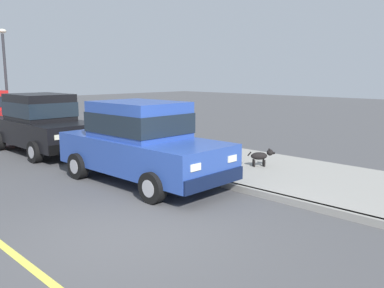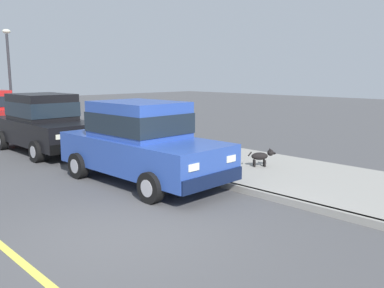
{
  "view_description": "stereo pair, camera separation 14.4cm",
  "coord_description": "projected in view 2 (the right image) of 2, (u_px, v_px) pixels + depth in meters",
  "views": [
    {
      "loc": [
        -3.63,
        -5.1,
        2.54
      ],
      "look_at": [
        3.3,
        1.81,
        0.85
      ],
      "focal_mm": 37.71,
      "sensor_mm": 36.0,
      "label": 1
    },
    {
      "loc": [
        -3.53,
        -5.21,
        2.54
      ],
      "look_at": [
        3.3,
        1.81,
        0.85
      ],
      "focal_mm": 37.71,
      "sensor_mm": 36.0,
      "label": 2
    }
  ],
  "objects": [
    {
      "name": "sidewalk",
      "position": [
        292.0,
        176.0,
        9.96
      ],
      "size": [
        3.6,
        64.0,
        0.14
      ],
      "primitive_type": "cube",
      "color": "#99968E",
      "rests_on": "ground"
    },
    {
      "name": "dog_black",
      "position": [
        262.0,
        156.0,
        10.61
      ],
      "size": [
        0.61,
        0.53,
        0.49
      ],
      "color": "black",
      "rests_on": "sidewalk"
    },
    {
      "name": "car_blue_sedan",
      "position": [
        141.0,
        141.0,
        9.54
      ],
      "size": [
        2.11,
        4.64,
        1.92
      ],
      "color": "#28479E",
      "rests_on": "ground"
    },
    {
      "name": "lane_centre_line",
      "position": [
        25.0,
        265.0,
        5.43
      ],
      "size": [
        0.12,
        57.6,
        0.01
      ],
      "primitive_type": "cube",
      "color": "#E0D64C",
      "rests_on": "ground"
    },
    {
      "name": "car_black_sedan",
      "position": [
        44.0,
        122.0,
        13.29
      ],
      "size": [
        2.04,
        4.6,
        1.92
      ],
      "color": "black",
      "rests_on": "ground"
    },
    {
      "name": "ground_plane",
      "position": [
        124.0,
        233.0,
        6.53
      ],
      "size": [
        80.0,
        80.0,
        0.0
      ],
      "primitive_type": "plane",
      "color": "#4C4C4F"
    },
    {
      "name": "curb",
      "position": [
        247.0,
        190.0,
        8.72
      ],
      "size": [
        0.16,
        64.0,
        0.14
      ],
      "primitive_type": "cube",
      "color": "gray",
      "rests_on": "ground"
    },
    {
      "name": "street_lamp",
      "position": [
        9.0,
        66.0,
        18.41
      ],
      "size": [
        0.36,
        0.36,
        4.42
      ],
      "color": "#2D2D33",
      "rests_on": "sidewalk"
    }
  ]
}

